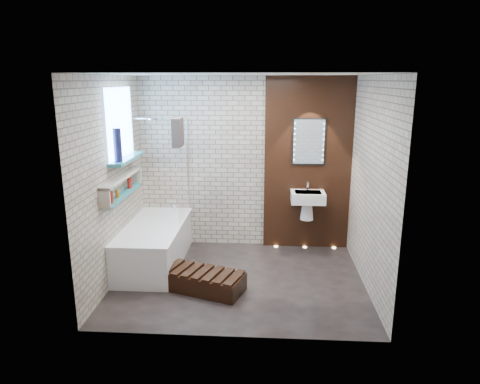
# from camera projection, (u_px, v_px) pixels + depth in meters

# --- Properties ---
(ground) EXTENTS (3.20, 3.20, 0.00)m
(ground) POSITION_uv_depth(u_px,v_px,m) (239.00, 280.00, 5.70)
(ground) COLOR black
(ground) RESTS_ON ground
(room_shell) EXTENTS (3.24, 3.20, 2.60)m
(room_shell) POSITION_uv_depth(u_px,v_px,m) (239.00, 183.00, 5.37)
(room_shell) COLOR gray
(room_shell) RESTS_ON ground
(walnut_panel) EXTENTS (1.30, 0.06, 2.60)m
(walnut_panel) POSITION_uv_depth(u_px,v_px,m) (308.00, 165.00, 6.54)
(walnut_panel) COLOR black
(walnut_panel) RESTS_ON ground
(clerestory_window) EXTENTS (0.18, 1.00, 0.94)m
(clerestory_window) POSITION_uv_depth(u_px,v_px,m) (120.00, 130.00, 5.66)
(clerestory_window) COLOR #7FADE0
(clerestory_window) RESTS_ON room_shell
(display_niche) EXTENTS (0.14, 1.30, 0.26)m
(display_niche) POSITION_uv_depth(u_px,v_px,m) (122.00, 186.00, 5.64)
(display_niche) COLOR teal
(display_niche) RESTS_ON room_shell
(bathtub) EXTENTS (0.79, 1.74, 0.70)m
(bathtub) POSITION_uv_depth(u_px,v_px,m) (155.00, 244.00, 6.14)
(bathtub) COLOR white
(bathtub) RESTS_ON ground
(bath_screen) EXTENTS (0.01, 0.78, 1.40)m
(bath_screen) POSITION_uv_depth(u_px,v_px,m) (183.00, 170.00, 6.29)
(bath_screen) COLOR white
(bath_screen) RESTS_ON bathtub
(towel) EXTENTS (0.11, 0.29, 0.38)m
(towel) POSITION_uv_depth(u_px,v_px,m) (178.00, 132.00, 5.87)
(towel) COLOR #292420
(towel) RESTS_ON bath_screen
(shower_head) EXTENTS (0.18, 0.18, 0.02)m
(shower_head) POSITION_uv_depth(u_px,v_px,m) (152.00, 119.00, 6.19)
(shower_head) COLOR silver
(shower_head) RESTS_ON room_shell
(washbasin) EXTENTS (0.50, 0.36, 0.58)m
(washbasin) POSITION_uv_depth(u_px,v_px,m) (308.00, 201.00, 6.48)
(washbasin) COLOR white
(washbasin) RESTS_ON walnut_panel
(led_mirror) EXTENTS (0.50, 0.02, 0.70)m
(led_mirror) POSITION_uv_depth(u_px,v_px,m) (309.00, 142.00, 6.42)
(led_mirror) COLOR black
(led_mirror) RESTS_ON walnut_panel
(walnut_step) EXTENTS (1.10, 0.75, 0.22)m
(walnut_step) POSITION_uv_depth(u_px,v_px,m) (203.00, 281.00, 5.41)
(walnut_step) COLOR black
(walnut_step) RESTS_ON ground
(niche_bottles) EXTENTS (0.06, 0.80, 0.15)m
(niche_bottles) POSITION_uv_depth(u_px,v_px,m) (120.00, 190.00, 5.57)
(niche_bottles) COLOR maroon
(niche_bottles) RESTS_ON display_niche
(sill_vases) EXTENTS (0.10, 0.10, 0.42)m
(sill_vases) POSITION_uv_depth(u_px,v_px,m) (118.00, 145.00, 5.35)
(sill_vases) COLOR #131536
(sill_vases) RESTS_ON clerestory_window
(floor_uplights) EXTENTS (0.96, 0.06, 0.01)m
(floor_uplights) POSITION_uv_depth(u_px,v_px,m) (305.00, 247.00, 6.80)
(floor_uplights) COLOR #FFD899
(floor_uplights) RESTS_ON ground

